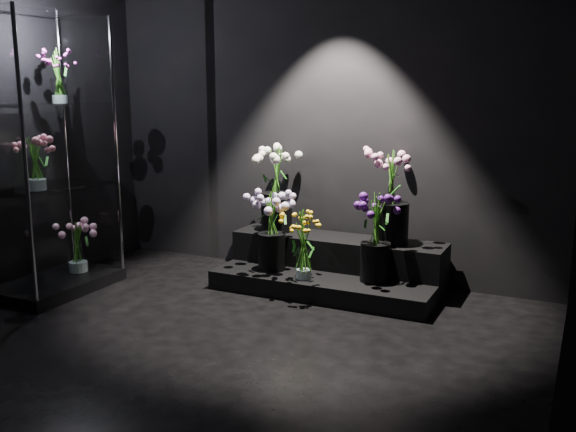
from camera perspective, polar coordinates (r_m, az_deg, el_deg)
The scene contains 13 objects.
floor at distance 3.99m, azimuth -8.62°, elevation -12.29°, with size 4.00×4.00×0.00m, color black.
wall_back at distance 5.42m, azimuth 3.01°, elevation 9.37°, with size 4.00×4.00×0.00m, color black.
wall_right at distance 3.01m, azimuth 24.11°, elevation 6.70°, with size 4.00×4.00×0.00m, color black.
display_riser at distance 5.20m, azimuth 3.98°, elevation -4.58°, with size 1.76×0.78×0.39m.
display_case at distance 5.25m, azimuth -20.57°, elevation 4.98°, with size 0.58×0.97×2.14m.
bouquet_orange_bells at distance 4.87m, azimuth 1.42°, elevation -2.50°, with size 0.34×0.34×0.53m.
bouquet_lilac at distance 5.10m, azimuth -1.46°, elevation -0.71°, with size 0.46×0.46×0.62m.
bouquet_purple at distance 4.84m, azimuth 7.82°, elevation -1.51°, with size 0.39×0.39×0.67m.
bouquet_cream_roses at distance 5.37m, azimuth -1.02°, elevation 3.11°, with size 0.52×0.52×0.72m.
bouquet_pink_roses at distance 5.00m, azimuth 9.23°, elevation 2.10°, with size 0.45×0.45×0.74m.
bouquet_case_pink at distance 5.12m, azimuth -21.55°, elevation 4.52°, with size 0.40×0.40×0.40m.
bouquet_case_magenta at distance 5.37m, azimuth -19.73°, elevation 11.59°, with size 0.22×0.22×0.41m.
bouquet_case_base_pink at distance 5.52m, azimuth -18.25°, elevation -2.52°, with size 0.37×0.37×0.42m.
Camera 1 is at (2.08, -3.00, 1.60)m, focal length 40.00 mm.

